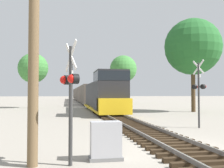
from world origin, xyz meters
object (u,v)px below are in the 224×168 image
object	(u,v)px
freight_train	(84,94)
utility_pole	(34,35)
tree_mid_background	(33,68)
tree_deep_background	(123,69)
crossing_signal_far	(199,89)
crossing_signal_near	(70,88)
tree_far_right	(193,47)
relay_cabinet	(106,141)

from	to	relation	value
freight_train	utility_pole	world-z (taller)	utility_pole
tree_mid_background	tree_deep_background	xyz separation A→B (m)	(17.61, 16.68, 1.72)
crossing_signal_far	crossing_signal_near	bearing A→B (deg)	113.14
tree_far_right	tree_mid_background	world-z (taller)	tree_far_right
tree_mid_background	freight_train	bearing A→B (deg)	67.92
utility_pole	crossing_signal_far	bearing A→B (deg)	37.86
crossing_signal_far	tree_deep_background	world-z (taller)	tree_deep_background
crossing_signal_far	tree_mid_background	size ratio (longest dim) A/B	0.52
crossing_signal_near	tree_far_right	xyz separation A→B (m)	(14.78, 20.84, 5.40)
crossing_signal_far	relay_cabinet	distance (m)	9.96
freight_train	relay_cabinet	world-z (taller)	freight_train
utility_pole	tree_mid_background	size ratio (longest dim) A/B	0.93
relay_cabinet	tree_deep_background	bearing A→B (deg)	76.84
relay_cabinet	tree_far_right	xyz separation A→B (m)	(13.60, 20.35, 7.12)
freight_train	crossing_signal_far	bearing A→B (deg)	-85.23
tree_far_right	tree_mid_background	bearing A→B (deg)	148.99
crossing_signal_near	crossing_signal_far	bearing A→B (deg)	112.69
crossing_signal_far	relay_cabinet	xyz separation A→B (m)	(-7.02, -6.82, -1.84)
freight_train	tree_deep_background	world-z (taller)	tree_deep_background
crossing_signal_near	utility_pole	world-z (taller)	utility_pole
relay_cabinet	tree_mid_background	size ratio (longest dim) A/B	0.15
utility_pole	tree_deep_background	size ratio (longest dim) A/B	0.71
crossing_signal_far	tree_mid_background	world-z (taller)	tree_mid_background
tree_deep_background	utility_pole	bearing A→B (deg)	-105.53
tree_far_right	tree_deep_background	xyz separation A→B (m)	(-2.17, 28.56, -0.04)
crossing_signal_near	crossing_signal_far	xyz separation A→B (m)	(8.19, 7.32, 0.12)
crossing_signal_near	tree_mid_background	xyz separation A→B (m)	(-5.00, 32.73, 3.64)
tree_far_right	utility_pole	bearing A→B (deg)	-127.42
utility_pole	tree_far_right	xyz separation A→B (m)	(15.87, 20.74, 3.80)
tree_mid_background	crossing_signal_far	bearing A→B (deg)	-62.57
freight_train	utility_pole	distance (m)	55.54
relay_cabinet	tree_mid_background	world-z (taller)	tree_mid_background
relay_cabinet	tree_far_right	bearing A→B (deg)	56.24
crossing_signal_far	utility_pole	bearing A→B (deg)	109.22
utility_pole	tree_far_right	bearing A→B (deg)	52.58
relay_cabinet	tree_far_right	size ratio (longest dim) A/B	0.11
tree_far_right	freight_train	bearing A→B (deg)	107.07
crossing_signal_near	tree_far_right	bearing A→B (deg)	125.57
freight_train	tree_far_right	size ratio (longest dim) A/B	7.50
tree_mid_background	tree_deep_background	bearing A→B (deg)	43.44
freight_train	utility_pole	xyz separation A→B (m)	(-5.27, -55.26, 1.98)
tree_far_right	tree_deep_background	size ratio (longest dim) A/B	1.03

